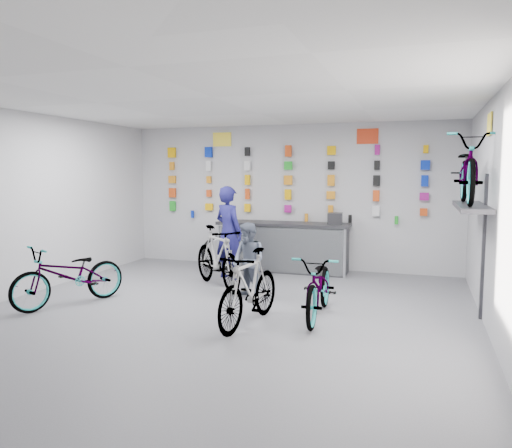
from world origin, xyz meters
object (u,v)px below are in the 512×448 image
(bike_center, at_px, (249,288))
(clerk, at_px, (229,232))
(bike_service, at_px, (217,257))
(customer, at_px, (249,261))
(bike_left, at_px, (70,275))
(bike_right, at_px, (320,286))
(counter, at_px, (283,247))

(bike_center, distance_m, clerk, 3.00)
(bike_center, relative_size, bike_service, 0.93)
(bike_center, height_order, customer, customer)
(bike_left, bearing_deg, clerk, 83.76)
(bike_center, distance_m, customer, 1.41)
(bike_left, xyz_separation_m, customer, (2.43, 1.25, 0.14))
(bike_right, relative_size, bike_service, 0.97)
(customer, bearing_deg, bike_left, -120.20)
(bike_center, relative_size, customer, 1.36)
(bike_service, bearing_deg, counter, 21.92)
(counter, xyz_separation_m, bike_left, (-2.36, -3.56, -0.02))
(counter, bearing_deg, clerk, -129.23)
(bike_center, xyz_separation_m, bike_service, (-1.23, 1.85, 0.04))
(counter, xyz_separation_m, clerk, (-0.80, -0.98, 0.39))
(counter, xyz_separation_m, bike_service, (-0.69, -1.78, 0.05))
(bike_left, height_order, bike_right, bike_left)
(bike_left, height_order, clerk, clerk)
(bike_service, relative_size, clerk, 1.02)
(bike_left, relative_size, bike_service, 1.00)
(counter, distance_m, bike_left, 4.28)
(counter, bearing_deg, bike_service, -111.25)
(clerk, distance_m, customer, 1.62)
(bike_center, xyz_separation_m, clerk, (-1.34, 2.66, 0.38))
(bike_center, relative_size, clerk, 0.95)
(bike_center, bearing_deg, customer, 117.18)
(counter, bearing_deg, bike_left, -123.54)
(bike_center, distance_m, bike_service, 2.23)
(bike_left, height_order, bike_center, bike_center)
(bike_left, relative_size, bike_center, 1.07)
(bike_right, distance_m, customer, 1.47)
(bike_center, height_order, bike_right, bike_center)
(customer, bearing_deg, bike_right, 4.25)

